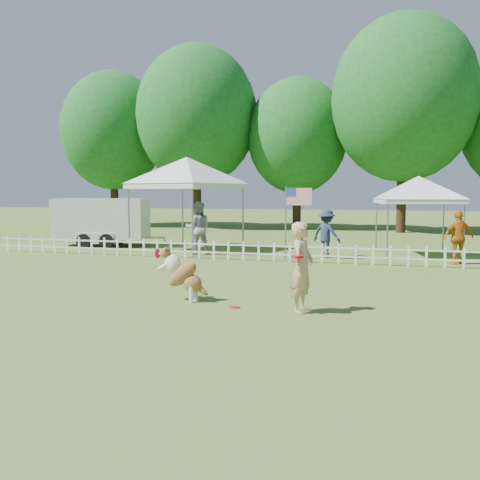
# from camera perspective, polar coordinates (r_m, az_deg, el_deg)

# --- Properties ---
(ground) EXTENTS (120.00, 120.00, 0.00)m
(ground) POSITION_cam_1_polar(r_m,az_deg,el_deg) (9.89, -1.44, -7.39)
(ground) COLOR #3E6A21
(ground) RESTS_ON ground
(picket_fence) EXTENTS (22.00, 0.08, 0.60)m
(picket_fence) POSITION_cam_1_polar(r_m,az_deg,el_deg) (16.55, 6.18, -1.35)
(picket_fence) COLOR silver
(picket_fence) RESTS_ON ground
(handler) EXTENTS (0.48, 0.64, 1.62)m
(handler) POSITION_cam_1_polar(r_m,az_deg,el_deg) (9.55, 6.64, -2.93)
(handler) COLOR tan
(handler) RESTS_ON ground
(dog) EXTENTS (1.05, 0.42, 1.06)m
(dog) POSITION_cam_1_polar(r_m,az_deg,el_deg) (10.61, -6.06, -3.66)
(dog) COLOR brown
(dog) RESTS_ON ground
(frisbee_on_turf) EXTENTS (0.26, 0.26, 0.02)m
(frisbee_on_turf) POSITION_cam_1_polar(r_m,az_deg,el_deg) (10.02, -0.58, -7.17)
(frisbee_on_turf) COLOR red
(frisbee_on_turf) RESTS_ON ground
(canopy_tent_left) EXTENTS (4.12, 4.12, 3.39)m
(canopy_tent_left) POSITION_cam_1_polar(r_m,az_deg,el_deg) (20.05, -5.68, 3.75)
(canopy_tent_left) COLOR silver
(canopy_tent_left) RESTS_ON ground
(canopy_tent_right) EXTENTS (3.00, 3.00, 2.64)m
(canopy_tent_right) POSITION_cam_1_polar(r_m,az_deg,el_deg) (19.03, 18.39, 2.34)
(canopy_tent_right) COLOR silver
(canopy_tent_right) RESTS_ON ground
(cargo_trailer) EXTENTS (4.79, 2.98, 1.96)m
(cargo_trailer) POSITION_cam_1_polar(r_m,az_deg,el_deg) (22.15, -14.51, 1.88)
(cargo_trailer) COLOR silver
(cargo_trailer) RESTS_ON ground
(flag_pole) EXTENTS (0.90, 0.14, 2.35)m
(flag_pole) POSITION_cam_1_polar(r_m,az_deg,el_deg) (17.13, 4.89, 1.81)
(flag_pole) COLOR gray
(flag_pole) RESTS_ON ground
(spectator_a) EXTENTS (1.08, 0.96, 1.83)m
(spectator_a) POSITION_cam_1_polar(r_m,az_deg,el_deg) (18.63, -4.48, 1.28)
(spectator_a) COLOR gray
(spectator_a) RESTS_ON ground
(spectator_b) EXTENTS (1.18, 0.98, 1.59)m
(spectator_b) POSITION_cam_1_polar(r_m,az_deg,el_deg) (17.92, 9.21, 0.69)
(spectator_b) COLOR #222D4A
(spectator_b) RESTS_ON ground
(spectator_c) EXTENTS (1.03, 0.77, 1.62)m
(spectator_c) POSITION_cam_1_polar(r_m,az_deg,el_deg) (17.27, 22.27, 0.28)
(spectator_c) COLOR orange
(spectator_c) RESTS_ON ground
(tree_far_left) EXTENTS (6.60, 6.60, 11.00)m
(tree_far_left) POSITION_cam_1_polar(r_m,az_deg,el_deg) (36.17, -13.36, 10.23)
(tree_far_left) COLOR #17521B
(tree_far_left) RESTS_ON ground
(tree_left) EXTENTS (7.40, 7.40, 12.00)m
(tree_left) POSITION_cam_1_polar(r_m,az_deg,el_deg) (33.17, -4.64, 11.70)
(tree_left) COLOR #17521B
(tree_left) RESTS_ON ground
(tree_center_left) EXTENTS (6.00, 6.00, 9.80)m
(tree_center_left) POSITION_cam_1_polar(r_m,az_deg,el_deg) (32.36, 6.13, 9.90)
(tree_center_left) COLOR #17521B
(tree_center_left) RESTS_ON ground
(tree_center_right) EXTENTS (7.60, 7.60, 12.60)m
(tree_center_right) POSITION_cam_1_polar(r_m,az_deg,el_deg) (30.46, 17.05, 12.67)
(tree_center_right) COLOR #17521B
(tree_center_right) RESTS_ON ground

